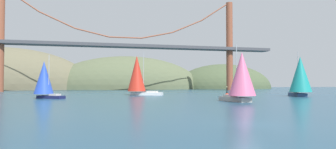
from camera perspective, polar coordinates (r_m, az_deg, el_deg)
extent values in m
plane|color=navy|center=(23.39, 15.23, -9.32)|extent=(360.00, 360.00, 0.00)
ellipsoid|color=#5B6647|center=(156.13, -7.97, -2.83)|extent=(81.44, 44.00, 34.74)
ellipsoid|color=#6B664C|center=(161.32, -29.70, -2.59)|extent=(85.64, 44.00, 40.94)
ellipsoid|color=#4C5B3D|center=(170.86, 10.72, -2.72)|extent=(56.44, 44.00, 28.07)
cylinder|color=brown|center=(121.09, -30.08, 6.10)|extent=(2.80, 2.80, 38.16)
cylinder|color=brown|center=(129.16, 11.97, 5.43)|extent=(2.80, 2.80, 38.16)
cube|color=#47474C|center=(116.73, -8.33, 5.56)|extent=(125.64, 6.00, 1.20)
cylinder|color=brown|center=(118.54, -20.92, 9.96)|extent=(13.01, 0.50, 6.11)
cylinder|color=brown|center=(116.89, -14.64, 7.95)|extent=(12.91, 0.50, 3.31)
cylinder|color=brown|center=(117.20, -8.33, 7.19)|extent=(12.81, 0.50, 0.50)
cylinder|color=brown|center=(119.34, -2.14, 7.70)|extent=(12.91, 0.50, 3.31)
cylinder|color=brown|center=(123.31, 3.78, 9.40)|extent=(13.01, 0.50, 6.11)
cylinder|color=brown|center=(129.23, 9.31, 12.11)|extent=(13.08, 0.50, 8.90)
cube|color=white|center=(75.23, -4.22, -3.80)|extent=(8.58, 5.66, 0.73)
cube|color=beige|center=(74.85, -3.11, -3.39)|extent=(3.19, 2.81, 0.36)
cylinder|color=#B2B2B7|center=(75.44, -4.82, 0.45)|extent=(0.14, 0.14, 10.43)
cone|color=red|center=(75.92, -6.15, 0.23)|extent=(6.24, 6.24, 9.27)
cube|color=#191E4C|center=(63.59, -22.01, -4.12)|extent=(5.93, 5.14, 0.60)
cube|color=beige|center=(62.80, -21.30, -3.73)|extent=(2.38, 2.28, 0.36)
cylinder|color=#B2B2B7|center=(63.98, -22.34, -0.12)|extent=(0.14, 0.14, 8.31)
cone|color=blue|center=(64.94, -23.17, -0.56)|extent=(5.46, 5.46, 6.73)
cube|color=#B7B2A8|center=(51.43, 12.89, -4.72)|extent=(2.77, 7.38, 0.75)
cube|color=beige|center=(52.49, 12.11, -4.05)|extent=(1.75, 2.46, 0.36)
cylinder|color=#B2B2B7|center=(50.80, 13.30, 0.73)|extent=(0.14, 0.14, 8.97)
cone|color=pink|center=(49.47, 14.32, 0.13)|extent=(4.95, 4.95, 7.21)
cube|color=navy|center=(76.44, 24.02, -3.60)|extent=(5.16, 8.53, 0.78)
cube|color=beige|center=(77.86, 23.71, -3.15)|extent=(2.53, 3.09, 0.36)
cylinder|color=#B2B2B7|center=(75.63, 24.14, 0.40)|extent=(0.14, 0.14, 9.83)
cone|color=teal|center=(73.85, 24.53, 0.06)|extent=(6.48, 6.48, 8.23)
sphere|color=red|center=(66.43, 11.48, -4.10)|extent=(1.10, 1.10, 1.10)
cylinder|color=black|center=(66.39, 11.47, -3.20)|extent=(0.20, 0.20, 1.60)
sphere|color=#F2EA99|center=(66.37, 11.47, -2.40)|extent=(0.24, 0.24, 0.24)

